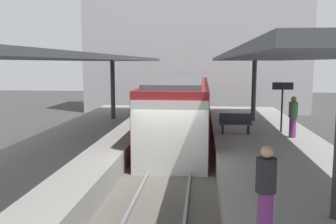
{
  "coord_description": "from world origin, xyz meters",
  "views": [
    {
      "loc": [
        1.13,
        -12.22,
        4.07
      ],
      "look_at": [
        -0.39,
        3.76,
        1.93
      ],
      "focal_mm": 39.71,
      "sensor_mm": 36.0,
      "label": 1
    }
  ],
  "objects_px": {
    "commuter_train": "(181,109)",
    "passenger_near_bench": "(293,116)",
    "platform_sign": "(282,96)",
    "passenger_far_end": "(266,190)",
    "platform_bench": "(235,123)"
  },
  "relations": [
    {
      "from": "platform_bench",
      "to": "passenger_near_bench",
      "type": "xyz_separation_m",
      "value": [
        2.27,
        -0.71,
        0.42
      ]
    },
    {
      "from": "platform_bench",
      "to": "passenger_near_bench",
      "type": "relative_size",
      "value": 0.82
    },
    {
      "from": "platform_sign",
      "to": "passenger_far_end",
      "type": "relative_size",
      "value": 1.34
    },
    {
      "from": "platform_bench",
      "to": "platform_sign",
      "type": "bearing_deg",
      "value": 13.16
    },
    {
      "from": "platform_sign",
      "to": "passenger_far_end",
      "type": "bearing_deg",
      "value": -102.97
    },
    {
      "from": "passenger_near_bench",
      "to": "passenger_far_end",
      "type": "xyz_separation_m",
      "value": [
        -2.58,
        -9.07,
        -0.03
      ]
    },
    {
      "from": "passenger_near_bench",
      "to": "passenger_far_end",
      "type": "bearing_deg",
      "value": -105.85
    },
    {
      "from": "platform_bench",
      "to": "platform_sign",
      "type": "height_order",
      "value": "platform_sign"
    },
    {
      "from": "platform_sign",
      "to": "passenger_far_end",
      "type": "distance_m",
      "value": 10.56
    },
    {
      "from": "commuter_train",
      "to": "passenger_near_bench",
      "type": "xyz_separation_m",
      "value": [
        4.82,
        -3.2,
        0.16
      ]
    },
    {
      "from": "platform_sign",
      "to": "passenger_near_bench",
      "type": "height_order",
      "value": "platform_sign"
    },
    {
      "from": "passenger_near_bench",
      "to": "commuter_train",
      "type": "bearing_deg",
      "value": 146.44
    },
    {
      "from": "passenger_near_bench",
      "to": "platform_bench",
      "type": "bearing_deg",
      "value": 162.61
    },
    {
      "from": "passenger_near_bench",
      "to": "platform_sign",
      "type": "bearing_deg",
      "value": 100.07
    },
    {
      "from": "platform_bench",
      "to": "passenger_far_end",
      "type": "relative_size",
      "value": 0.85
    }
  ]
}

